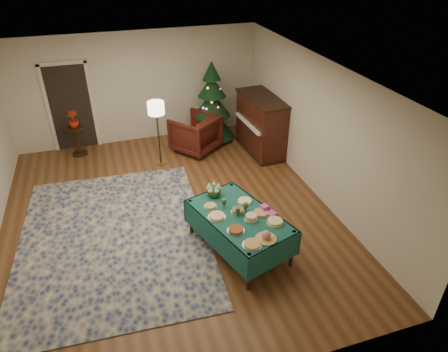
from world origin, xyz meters
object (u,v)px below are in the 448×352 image
object	(u,v)px
buffet_table	(239,222)
potted_plant	(74,123)
armchair	(195,132)
christmas_tree	(212,106)
gift_box	(264,208)
side_table	(78,142)
piano	(261,125)
floor_lamp	(156,112)

from	to	relation	value
buffet_table	potted_plant	distance (m)	5.03
armchair	christmas_tree	bearing A→B (deg)	-177.93
gift_box	christmas_tree	xyz separation A→B (m)	(0.34, 4.18, 0.17)
side_table	potted_plant	bearing A→B (deg)	0.00
potted_plant	buffet_table	bearing A→B (deg)	-59.99
side_table	piano	bearing A→B (deg)	-15.03
side_table	christmas_tree	size ratio (longest dim) A/B	0.35
floor_lamp	christmas_tree	bearing A→B (deg)	30.10
buffet_table	potted_plant	bearing A→B (deg)	120.01
armchair	gift_box	bearing A→B (deg)	55.94
buffet_table	armchair	size ratio (longest dim) A/B	2.06
armchair	floor_lamp	xyz separation A→B (m)	(-0.94, -0.40, 0.78)
potted_plant	christmas_tree	xyz separation A→B (m)	(3.29, -0.16, 0.09)
buffet_table	piano	bearing A→B (deg)	61.98
armchair	christmas_tree	size ratio (longest dim) A/B	0.49
buffet_table	christmas_tree	distance (m)	4.27
buffet_table	piano	xyz separation A→B (m)	(1.71, 3.22, 0.11)
armchair	christmas_tree	world-z (taller)	christmas_tree
buffet_table	side_table	xyz separation A→B (m)	(-2.51, 4.35, -0.22)
floor_lamp	potted_plant	world-z (taller)	floor_lamp
floor_lamp	side_table	world-z (taller)	floor_lamp
piano	armchair	bearing A→B (deg)	161.75
gift_box	floor_lamp	world-z (taller)	floor_lamp
gift_box	potted_plant	xyz separation A→B (m)	(-2.95, 4.35, 0.07)
piano	floor_lamp	bearing A→B (deg)	177.75
gift_box	armchair	distance (m)	3.72
potted_plant	piano	world-z (taller)	piano
armchair	side_table	distance (m)	2.80
gift_box	piano	distance (m)	3.46
gift_box	armchair	size ratio (longest dim) A/B	0.11
christmas_tree	piano	distance (m)	1.37
gift_box	side_table	size ratio (longest dim) A/B	0.16
floor_lamp	side_table	bearing A→B (deg)	149.79
buffet_table	floor_lamp	distance (m)	3.47
side_table	potted_plant	distance (m)	0.48
buffet_table	side_table	world-z (taller)	side_table
piano	side_table	bearing A→B (deg)	164.97
side_table	potted_plant	world-z (taller)	potted_plant
gift_box	potted_plant	distance (m)	5.25
buffet_table	gift_box	distance (m)	0.47
buffet_table	gift_box	xyz separation A→B (m)	(0.44, 0.01, 0.18)
floor_lamp	potted_plant	size ratio (longest dim) A/B	3.65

